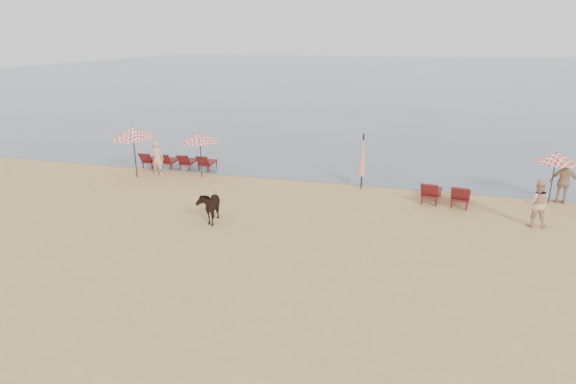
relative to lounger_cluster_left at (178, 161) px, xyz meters
name	(u,v)px	position (x,y,z in m)	size (l,w,h in m)	color
ground	(239,285)	(7.34, -10.50, -0.40)	(120.00, 120.00, 0.00)	tan
sea	(399,73)	(7.34, 69.50, -0.40)	(160.00, 140.00, 0.06)	#51606B
lounger_cluster_left	(178,161)	(0.00, 0.00, 0.00)	(3.74, 1.82, 0.58)	maroon
lounger_cluster_right	(446,193)	(12.96, -2.08, 0.05)	(2.06, 2.00, 0.65)	maroon
umbrella_open_left_a	(200,138)	(1.83, -1.12, 1.52)	(1.88, 1.88, 2.13)	black
umbrella_open_left_b	(133,132)	(-1.18, -1.96, 1.77)	(1.97, 2.00, 2.51)	black
umbrella_open_right	(556,157)	(17.03, -0.80, 1.51)	(1.74, 1.74, 2.12)	black
umbrella_closed_left	(362,155)	(9.43, -0.96, 1.14)	(0.30, 0.30, 2.50)	black
umbrella_closed_right	(363,154)	(9.42, -0.63, 1.10)	(0.30, 0.30, 2.43)	black
cow	(209,206)	(4.61, -6.35, 0.21)	(0.66, 1.45, 1.22)	black
beachgoer_left	(157,158)	(-0.33, -1.40, 0.46)	(0.63, 0.41, 1.72)	#E3AC8D
beachgoer_right_a	(537,203)	(15.93, -3.70, 0.47)	(0.84, 0.66, 1.73)	#DDA58A
beachgoer_right_b	(564,182)	(17.49, -0.73, 0.50)	(1.05, 0.44, 1.79)	tan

